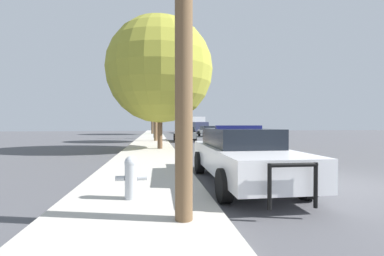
% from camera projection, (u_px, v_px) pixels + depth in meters
% --- Properties ---
extents(ground_plane, '(110.00, 110.00, 0.00)m').
position_uv_depth(ground_plane, '(331.00, 184.00, 6.97)').
color(ground_plane, '#4F4F54').
extents(sidewalk_left, '(3.00, 110.00, 0.13)m').
position_uv_depth(sidewalk_left, '(141.00, 188.00, 6.24)').
color(sidewalk_left, '#BCB7AD').
rests_on(sidewalk_left, ground_plane).
extents(police_car, '(2.09, 5.33, 1.58)m').
position_uv_depth(police_car, '(241.00, 154.00, 7.03)').
color(police_car, white).
rests_on(police_car, ground_plane).
extents(fire_hydrant, '(0.62, 0.27, 0.85)m').
position_uv_depth(fire_hydrant, '(131.00, 176.00, 5.12)').
color(fire_hydrant, '#B7BCC1').
rests_on(fire_hydrant, sidewalk_left).
extents(traffic_light, '(3.07, 0.35, 5.11)m').
position_uv_depth(traffic_light, '(165.00, 105.00, 28.09)').
color(traffic_light, '#424247').
rests_on(traffic_light, sidewalk_left).
extents(car_background_midblock, '(2.02, 4.07, 1.37)m').
position_uv_depth(car_background_midblock, '(185.00, 134.00, 23.99)').
color(car_background_midblock, slate).
rests_on(car_background_midblock, ground_plane).
extents(car_background_distant, '(1.98, 4.25, 1.43)m').
position_uv_depth(car_background_distant, '(192.00, 128.00, 50.50)').
color(car_background_distant, silver).
rests_on(car_background_distant, ground_plane).
extents(car_background_oncoming, '(2.07, 4.42, 1.38)m').
position_uv_depth(car_background_oncoming, '(207.00, 131.00, 33.51)').
color(car_background_oncoming, '#B7B7BC').
rests_on(car_background_oncoming, ground_plane).
extents(box_truck, '(2.81, 7.99, 2.88)m').
position_uv_depth(box_truck, '(196.00, 124.00, 45.51)').
color(box_truck, '#333856').
rests_on(box_truck, ground_plane).
extents(tree_sidewalk_mid, '(4.14, 4.14, 6.30)m').
position_uv_depth(tree_sidewalk_mid, '(156.00, 94.00, 22.85)').
color(tree_sidewalk_mid, brown).
rests_on(tree_sidewalk_mid, sidewalk_left).
extents(tree_sidewalk_far, '(5.90, 5.90, 8.72)m').
position_uv_depth(tree_sidewalk_far, '(152.00, 96.00, 39.50)').
color(tree_sidewalk_far, brown).
rests_on(tree_sidewalk_far, sidewalk_left).
extents(tree_sidewalk_near, '(6.37, 6.37, 7.95)m').
position_uv_depth(tree_sidewalk_near, '(160.00, 70.00, 15.50)').
color(tree_sidewalk_near, brown).
rests_on(tree_sidewalk_near, sidewalk_left).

